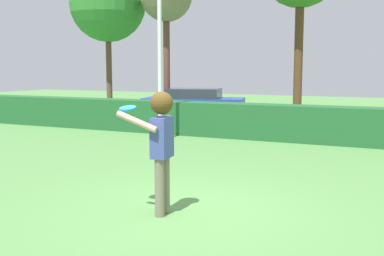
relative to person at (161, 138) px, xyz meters
name	(u,v)px	position (x,y,z in m)	size (l,w,h in m)	color
ground_plane	(182,211)	(0.20, 0.27, -1.13)	(60.00, 60.00, 0.00)	#558A47
person	(161,138)	(0.00, 0.00, 0.00)	(0.73, 0.62, 1.78)	#726C58
frisbee	(128,108)	(-0.57, 0.03, 0.40)	(0.25, 0.25, 0.07)	#268CE5
lamppost	(160,19)	(-3.51, 6.28, 2.37)	(0.24, 0.24, 6.37)	silver
hedge_row	(297,123)	(0.20, 7.74, -0.61)	(29.60, 0.90, 1.04)	#205A2D
parked_car_blue	(194,102)	(-5.26, 12.35, -0.44)	(4.48, 2.64, 1.25)	#263FA5
willow_tree	(108,4)	(-9.63, 12.44, 3.86)	(3.45, 3.45, 6.73)	brown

